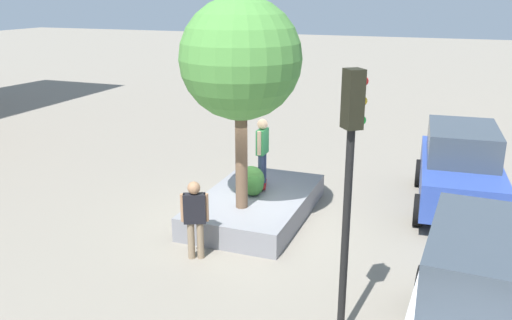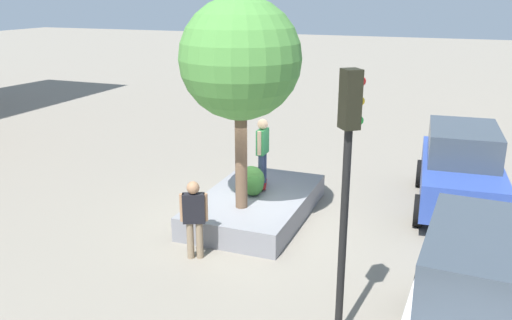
# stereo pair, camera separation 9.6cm
# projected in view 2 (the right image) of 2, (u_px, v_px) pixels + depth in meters

# --- Properties ---
(ground_plane) EXTENTS (120.00, 120.00, 0.00)m
(ground_plane) POSITION_uv_depth(u_px,v_px,m) (250.00, 222.00, 13.10)
(ground_plane) COLOR gray
(planter_ledge) EXTENTS (4.12, 2.47, 0.57)m
(planter_ledge) POSITION_uv_depth(u_px,v_px,m) (256.00, 205.00, 13.37)
(planter_ledge) COLOR gray
(planter_ledge) RESTS_ON ground
(plaza_tree) EXTENTS (2.67, 2.67, 4.77)m
(plaza_tree) POSITION_uv_depth(u_px,v_px,m) (240.00, 60.00, 11.50)
(plaza_tree) COLOR brown
(plaza_tree) RESTS_ON planter_ledge
(boxwood_shrub) EXTENTS (0.67, 0.67, 0.67)m
(boxwood_shrub) POSITION_uv_depth(u_px,v_px,m) (251.00, 179.00, 13.37)
(boxwood_shrub) COLOR #4C8C3D
(boxwood_shrub) RESTS_ON planter_ledge
(hedge_clump) EXTENTS (0.52, 0.52, 0.52)m
(hedge_clump) POSITION_uv_depth(u_px,v_px,m) (253.00, 185.00, 13.17)
(hedge_clump) COLOR #3D7A33
(hedge_clump) RESTS_ON planter_ledge
(skateboard) EXTENTS (0.83, 0.44, 0.07)m
(skateboard) POSITION_uv_depth(u_px,v_px,m) (262.00, 184.00, 13.83)
(skateboard) COLOR #A51E1E
(skateboard) RESTS_ON planter_ledge
(skateboarder) EXTENTS (0.58, 0.27, 1.72)m
(skateboarder) POSITION_uv_depth(u_px,v_px,m) (263.00, 147.00, 13.53)
(skateboarder) COLOR navy
(skateboarder) RESTS_ON skateboard
(sedan_parked) EXTENTS (4.65, 2.37, 2.11)m
(sedan_parked) POSITION_uv_depth(u_px,v_px,m) (461.00, 168.00, 13.69)
(sedan_parked) COLOR #2D479E
(sedan_parked) RESTS_ON ground
(police_car) EXTENTS (4.88, 2.44, 2.23)m
(police_car) POSITION_uv_depth(u_px,v_px,m) (486.00, 311.00, 7.45)
(police_car) COLOR white
(police_car) RESTS_ON ground
(traffic_light_corner) EXTENTS (0.37, 0.37, 4.36)m
(traffic_light_corner) POSITION_uv_depth(u_px,v_px,m) (348.00, 164.00, 7.78)
(traffic_light_corner) COLOR black
(traffic_light_corner) RESTS_ON ground
(passerby_with_bag) EXTENTS (0.36, 0.54, 1.71)m
(passerby_with_bag) POSITION_uv_depth(u_px,v_px,m) (194.00, 214.00, 11.03)
(passerby_with_bag) COLOR #847056
(passerby_with_bag) RESTS_ON ground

